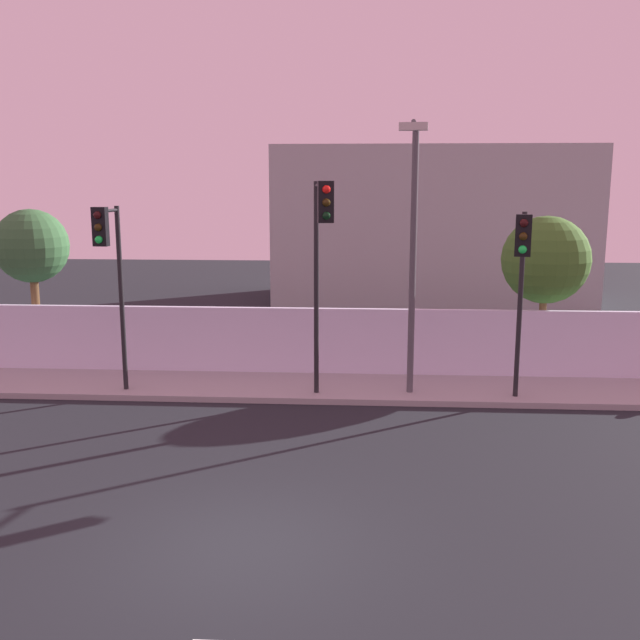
% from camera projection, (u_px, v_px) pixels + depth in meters
% --- Properties ---
extents(ground_plane, '(80.00, 80.00, 0.00)m').
position_uv_depth(ground_plane, '(241.00, 548.00, 10.55)').
color(ground_plane, black).
extents(sidewalk, '(36.00, 2.40, 0.15)m').
position_uv_depth(sidewalk, '(295.00, 387.00, 18.57)').
color(sidewalk, '#9A9A9A').
rests_on(sidewalk, ground).
extents(perimeter_wall, '(36.00, 0.18, 1.80)m').
position_uv_depth(perimeter_wall, '(299.00, 340.00, 19.66)').
color(perimeter_wall, silver).
rests_on(perimeter_wall, sidewalk).
extents(traffic_light_left, '(0.36, 1.20, 4.60)m').
position_uv_depth(traffic_light_left, '(110.00, 259.00, 17.06)').
color(traffic_light_left, black).
rests_on(traffic_light_left, sidewalk).
extents(traffic_light_center, '(0.59, 1.81, 4.49)m').
position_uv_depth(traffic_light_center, '(522.00, 266.00, 16.14)').
color(traffic_light_center, black).
rests_on(traffic_light_center, sidewalk).
extents(traffic_light_right, '(0.56, 1.79, 5.19)m').
position_uv_depth(traffic_light_right, '(321.00, 244.00, 16.39)').
color(traffic_light_right, black).
rests_on(traffic_light_right, sidewalk).
extents(street_lamp_curbside, '(0.62, 2.14, 6.45)m').
position_uv_depth(street_lamp_curbside, '(413.00, 238.00, 16.92)').
color(street_lamp_curbside, '#4C4C51').
rests_on(street_lamp_curbside, sidewalk).
extents(roadside_tree_leftmost, '(2.14, 2.14, 4.57)m').
position_uv_depth(roadside_tree_leftmost, '(32.00, 247.00, 20.80)').
color(roadside_tree_leftmost, brown).
rests_on(roadside_tree_leftmost, ground).
extents(roadside_tree_midleft, '(2.44, 2.44, 4.42)m').
position_uv_depth(roadside_tree_midleft, '(546.00, 260.00, 19.93)').
color(roadside_tree_midleft, brown).
rests_on(roadside_tree_midleft, ground).
extents(low_building_distant, '(13.92, 6.00, 6.89)m').
position_uv_depth(low_building_distant, '(430.00, 225.00, 32.64)').
color(low_building_distant, '#A0A0A0').
rests_on(low_building_distant, ground).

